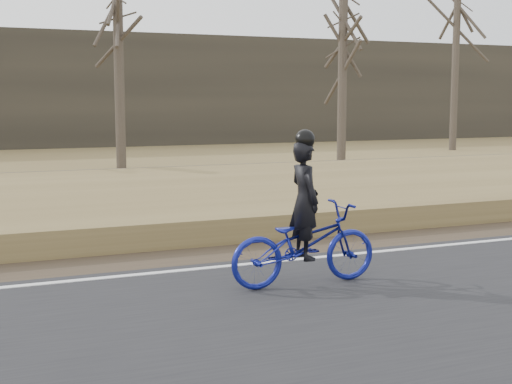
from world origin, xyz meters
name	(u,v)px	position (x,y,z in m)	size (l,w,h in m)	color
ground	(75,289)	(0.00, 0.00, 0.00)	(120.00, 120.00, 0.00)	olive
road	(113,347)	(0.00, -2.50, 0.03)	(120.00, 6.00, 0.06)	black
edge_line	(73,281)	(0.00, 0.20, 0.07)	(120.00, 0.12, 0.01)	silver
shoulder	(63,268)	(0.00, 1.20, 0.02)	(120.00, 1.60, 0.04)	#473A2B
embankment	(40,223)	(0.00, 4.20, 0.22)	(120.00, 5.00, 0.44)	olive
ballast	(23,197)	(0.00, 8.00, 0.23)	(120.00, 3.00, 0.45)	slate
railroad	(22,184)	(0.00, 8.00, 0.53)	(120.00, 2.40, 0.29)	black
cyclist	(304,236)	(2.81, -1.15, 0.71)	(2.07, 0.73, 2.06)	navy
bare_tree_center	(119,61)	(4.12, 16.39, 3.87)	(0.36, 0.36, 7.74)	#4D4438
bare_tree_right	(343,68)	(12.66, 15.29, 3.73)	(0.36, 0.36, 7.45)	#4D4438
bare_tree_far_right	(455,62)	(21.31, 19.41, 4.31)	(0.36, 0.36, 8.63)	#4D4438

